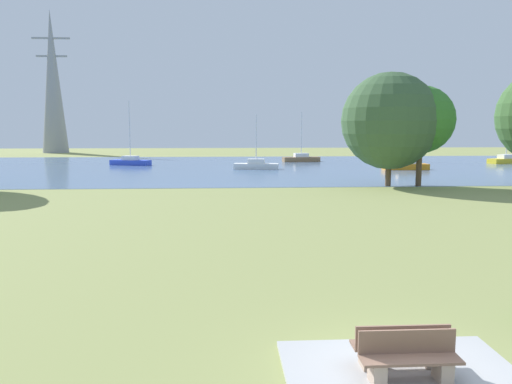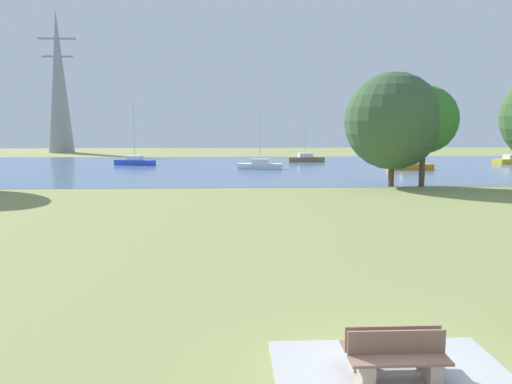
{
  "view_description": "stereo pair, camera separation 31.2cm",
  "coord_description": "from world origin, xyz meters",
  "views": [
    {
      "loc": [
        -3.29,
        -8.93,
        4.66
      ],
      "look_at": [
        -1.79,
        15.68,
        1.51
      ],
      "focal_mm": 36.42,
      "sensor_mm": 36.0,
      "label": 1
    },
    {
      "loc": [
        -2.98,
        -8.95,
        4.66
      ],
      "look_at": [
        -1.79,
        15.68,
        1.51
      ],
      "focal_mm": 36.42,
      "sensor_mm": 36.0,
      "label": 2
    }
  ],
  "objects": [
    {
      "name": "tree_east_far",
      "position": [
        11.81,
        30.44,
        5.13
      ],
      "size": [
        5.18,
        5.18,
        7.73
      ],
      "color": "brown",
      "rests_on": "ground"
    },
    {
      "name": "sailboat_yellow",
      "position": [
        31.87,
        53.91,
        0.47
      ],
      "size": [
        5.02,
        3.04,
        7.67
      ],
      "color": "yellow",
      "rests_on": "water_surface"
    },
    {
      "name": "sailboat_blue",
      "position": [
        -14.49,
        53.77,
        0.47
      ],
      "size": [
        5.03,
        2.98,
        7.58
      ],
      "color": "blue",
      "rests_on": "water_surface"
    },
    {
      "name": "bench_facing_inland",
      "position": [
        0.0,
        -0.27,
        0.47
      ],
      "size": [
        1.8,
        0.48,
        0.89
      ],
      "color": "tan",
      "rests_on": "concrete_pad"
    },
    {
      "name": "water_surface",
      "position": [
        0.0,
        50.0,
        0.01
      ],
      "size": [
        140.0,
        40.0,
        0.02
      ],
      "primitive_type": "cube",
      "color": "slate",
      "rests_on": "ground"
    },
    {
      "name": "concrete_pad",
      "position": [
        0.0,
        0.0,
        0.05
      ],
      "size": [
        4.4,
        3.2,
        0.1
      ],
      "primitive_type": "cube",
      "color": "#ACACAC",
      "rests_on": "ground"
    },
    {
      "name": "ground_plane",
      "position": [
        0.0,
        22.0,
        0.0
      ],
      "size": [
        160.0,
        160.0,
        0.0
      ],
      "primitive_type": "plane",
      "color": "#8C9351"
    },
    {
      "name": "bench_facing_water",
      "position": [
        0.0,
        0.27,
        0.47
      ],
      "size": [
        1.8,
        0.48,
        0.89
      ],
      "color": "tan",
      "rests_on": "concrete_pad"
    },
    {
      "name": "tree_west_near",
      "position": [
        9.43,
        30.55,
        5.03
      ],
      "size": [
        7.45,
        7.45,
        8.76
      ],
      "color": "brown",
      "rests_on": "ground"
    },
    {
      "name": "electricity_pylon",
      "position": [
        -32.78,
        84.25,
        12.23
      ],
      "size": [
        6.4,
        4.4,
        24.44
      ],
      "color": "gray",
      "rests_on": "ground"
    },
    {
      "name": "sailboat_white",
      "position": [
        0.14,
        47.07,
        0.45
      ],
      "size": [
        4.98,
        2.23,
        5.89
      ],
      "color": "white",
      "rests_on": "water_surface"
    },
    {
      "name": "sailboat_orange",
      "position": [
        16.13,
        45.55,
        0.45
      ],
      "size": [
        4.81,
        1.53,
        5.76
      ],
      "color": "orange",
      "rests_on": "water_surface"
    },
    {
      "name": "sailboat_brown",
      "position": [
        6.76,
        58.53,
        0.46
      ],
      "size": [
        4.95,
        2.1,
        6.44
      ],
      "color": "brown",
      "rests_on": "water_surface"
    },
    {
      "name": "sailboat_green",
      "position": [
        19.79,
        59.62,
        0.47
      ],
      "size": [
        4.9,
        1.85,
        7.24
      ],
      "color": "green",
      "rests_on": "water_surface"
    }
  ]
}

